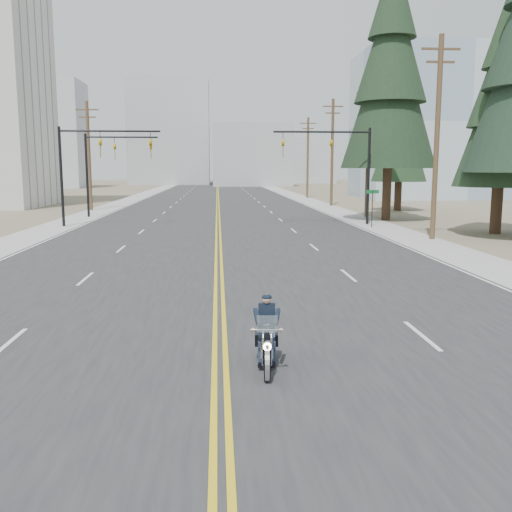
% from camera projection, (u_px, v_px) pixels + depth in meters
% --- Properties ---
extents(ground_plane, '(400.00, 400.00, 0.00)m').
position_uv_depth(ground_plane, '(221.00, 410.00, 9.85)').
color(ground_plane, '#776D56').
rests_on(ground_plane, ground).
extents(road, '(20.00, 200.00, 0.01)m').
position_uv_depth(road, '(218.00, 198.00, 78.87)').
color(road, '#303033').
rests_on(road, ground).
extents(sidewalk_left, '(3.00, 200.00, 0.01)m').
position_uv_depth(sidewalk_left, '(134.00, 198.00, 78.11)').
color(sidewalk_left, '#A5A5A0').
rests_on(sidewalk_left, ground).
extents(sidewalk_right, '(3.00, 200.00, 0.01)m').
position_uv_depth(sidewalk_right, '(300.00, 198.00, 79.63)').
color(sidewalk_right, '#A5A5A0').
rests_on(sidewalk_right, ground).
extents(traffic_mast_left, '(7.10, 0.26, 7.00)m').
position_uv_depth(traffic_mast_left, '(90.00, 157.00, 40.05)').
color(traffic_mast_left, black).
rests_on(traffic_mast_left, ground).
extents(traffic_mast_right, '(7.10, 0.26, 7.00)m').
position_uv_depth(traffic_mast_right, '(342.00, 157.00, 41.24)').
color(traffic_mast_right, black).
rests_on(traffic_mast_right, ground).
extents(traffic_mast_far, '(6.10, 0.26, 7.00)m').
position_uv_depth(traffic_mast_far, '(107.00, 159.00, 47.93)').
color(traffic_mast_far, black).
rests_on(traffic_mast_far, ground).
extents(street_sign, '(0.90, 0.06, 2.62)m').
position_uv_depth(street_sign, '(372.00, 202.00, 39.87)').
color(street_sign, black).
rests_on(street_sign, ground).
extents(utility_pole_b, '(2.20, 0.30, 11.50)m').
position_uv_depth(utility_pole_b, '(437.00, 135.00, 32.44)').
color(utility_pole_b, brown).
rests_on(utility_pole_b, ground).
extents(utility_pole_c, '(2.20, 0.30, 11.00)m').
position_uv_depth(utility_pole_c, '(368.00, 149.00, 47.27)').
color(utility_pole_c, brown).
rests_on(utility_pole_c, ground).
extents(utility_pole_d, '(2.20, 0.30, 11.50)m').
position_uv_depth(utility_pole_d, '(332.00, 151.00, 62.02)').
color(utility_pole_d, brown).
rests_on(utility_pole_d, ground).
extents(utility_pole_e, '(2.20, 0.30, 11.00)m').
position_uv_depth(utility_pole_e, '(308.00, 156.00, 78.82)').
color(utility_pole_e, brown).
rests_on(utility_pole_e, ground).
extents(utility_pole_left, '(2.20, 0.30, 10.50)m').
position_uv_depth(utility_pole_left, '(89.00, 154.00, 55.51)').
color(utility_pole_left, brown).
rests_on(utility_pole_left, ground).
extents(glass_building, '(24.00, 16.00, 20.00)m').
position_uv_depth(glass_building, '(447.00, 126.00, 79.46)').
color(glass_building, '#9EB5CC').
rests_on(glass_building, ground).
extents(haze_bldg_a, '(14.00, 12.00, 22.00)m').
position_uv_depth(haze_bldg_a, '(50.00, 135.00, 119.24)').
color(haze_bldg_a, '#B7BCC6').
rests_on(haze_bldg_a, ground).
extents(haze_bldg_b, '(18.00, 14.00, 14.00)m').
position_uv_depth(haze_bldg_b, '(252.00, 156.00, 132.56)').
color(haze_bldg_b, '#ADB2B7').
rests_on(haze_bldg_b, ground).
extents(haze_bldg_c, '(16.00, 12.00, 18.00)m').
position_uv_depth(haze_bldg_c, '(408.00, 145.00, 119.59)').
color(haze_bldg_c, '#B7BCC6').
rests_on(haze_bldg_c, ground).
extents(haze_bldg_d, '(20.00, 15.00, 26.00)m').
position_uv_depth(haze_bldg_d, '(170.00, 133.00, 145.11)').
color(haze_bldg_d, '#ADB2B7').
rests_on(haze_bldg_d, ground).
extents(haze_bldg_e, '(14.00, 14.00, 12.00)m').
position_uv_depth(haze_bldg_e, '(307.00, 161.00, 158.49)').
color(haze_bldg_e, '#B7BCC6').
rests_on(haze_bldg_e, ground).
extents(haze_bldg_f, '(12.00, 12.00, 16.00)m').
position_uv_depth(haze_bldg_f, '(4.00, 151.00, 133.50)').
color(haze_bldg_f, '#ADB2B7').
rests_on(haze_bldg_f, ground).
extents(motorcyclist, '(0.98, 2.01, 1.52)m').
position_uv_depth(motorcyclist, '(267.00, 333.00, 11.77)').
color(motorcyclist, black).
rests_on(motorcyclist, ground).
extents(conifer_mid, '(5.59, 5.59, 14.91)m').
position_uv_depth(conifer_mid, '(504.00, 95.00, 34.95)').
color(conifer_mid, '#382619').
rests_on(conifer_mid, ground).
extents(conifer_tall, '(7.42, 7.42, 20.61)m').
position_uv_depth(conifer_tall, '(391.00, 68.00, 44.12)').
color(conifer_tall, '#382619').
rests_on(conifer_tall, ground).
extents(conifer_far, '(5.31, 5.31, 14.22)m').
position_uv_depth(conifer_far, '(401.00, 126.00, 54.86)').
color(conifer_far, '#382619').
rests_on(conifer_far, ground).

